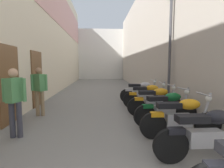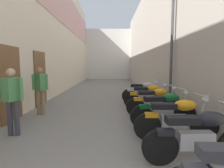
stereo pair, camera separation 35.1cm
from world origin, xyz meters
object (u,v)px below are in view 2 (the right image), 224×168
Objects in this scene: motorcycle_sixth at (155,101)px; street_lamp at (170,29)px; motorcycle_fifth at (164,108)px; motorcycle_eighth at (143,91)px; motorcycle_fourth at (177,118)px; motorcycle_seventh at (149,96)px; pedestrian_further_down at (40,87)px; pedestrian_mid_alley at (12,97)px; motorcycle_third at (199,135)px.

street_lamp reaches higher than motorcycle_sixth.
motorcycle_eighth is at bearing 90.00° from motorcycle_fifth.
motorcycle_fifth is 3.16m from street_lamp.
street_lamp is (0.71, 1.89, 2.43)m from motorcycle_fifth.
motorcycle_fifth is at bearing 90.01° from motorcycle_fourth.
motorcycle_seventh is (-0.00, 2.84, 0.00)m from motorcycle_fourth.
street_lamp reaches higher than motorcycle_eighth.
street_lamp is (0.71, -0.07, 2.43)m from motorcycle_seventh.
pedestrian_further_down is at bearing -153.67° from motorcycle_eighth.
motorcycle_fourth is 1.86m from motorcycle_sixth.
pedestrian_mid_alley reaches higher than motorcycle_eighth.
motorcycle_third is 1.00× the size of motorcycle_fifth.
pedestrian_mid_alley is at bearing -145.62° from motorcycle_seventh.
motorcycle_sixth is at bearing 90.00° from motorcycle_third.
motorcycle_sixth and motorcycle_eighth have the same top height.
pedestrian_mid_alley is 1.75m from pedestrian_further_down.
motorcycle_eighth is (-0.00, 2.06, 0.00)m from motorcycle_sixth.
motorcycle_third and motorcycle_fourth have the same top height.
motorcycle_fifth is at bearing 90.00° from motorcycle_third.
motorcycle_third is at bearing -100.66° from street_lamp.
motorcycle_fifth and motorcycle_eighth have the same top height.
motorcycle_eighth is 2.78m from street_lamp.
pedestrian_further_down is (-3.76, 1.18, 0.42)m from motorcycle_fifth.
street_lamp is at bearing 29.20° from pedestrian_mid_alley.
motorcycle_third is 1.00× the size of motorcycle_sixth.
motorcycle_fifth and motorcycle_seventh have the same top height.
motorcycle_seventh is at bearing 11.80° from pedestrian_further_down.
motorcycle_third is 0.98m from motorcycle_fourth.
motorcycle_fourth is at bearing -28.69° from pedestrian_further_down.
street_lamp reaches higher than motorcycle_fifth.
motorcycle_third and motorcycle_fifth have the same top height.
pedestrian_mid_alley is at bearing -135.76° from motorcycle_eighth.
motorcycle_fifth is (-0.00, 1.86, 0.00)m from motorcycle_third.
motorcycle_third is 1.00× the size of motorcycle_fourth.
pedestrian_further_down reaches higher than motorcycle_fourth.
motorcycle_eighth is (-0.00, 3.92, 0.00)m from motorcycle_fourth.
motorcycle_eighth is (-0.00, 4.89, 0.00)m from motorcycle_third.
motorcycle_seventh is 3.86m from pedestrian_further_down.
motorcycle_eighth is (0.00, 1.07, 0.00)m from motorcycle_seventh.
motorcycle_third is 4.52m from street_lamp.
motorcycle_eighth is at bearing 90.00° from motorcycle_seventh.
motorcycle_fourth and motorcycle_fifth have the same top height.
motorcycle_fifth is 3.96m from pedestrian_further_down.
pedestrian_further_down is at bearing -170.91° from street_lamp.
motorcycle_fifth is 0.98m from motorcycle_sixth.
motorcycle_fourth is 3.92m from motorcycle_eighth.
motorcycle_sixth is at bearing 89.99° from motorcycle_fifth.
motorcycle_third is at bearing -38.94° from pedestrian_further_down.
pedestrian_mid_alley is at bearing -150.80° from street_lamp.
motorcycle_seventh is (-0.00, 3.82, 0.00)m from motorcycle_third.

